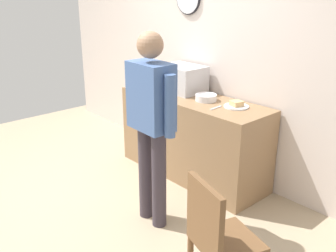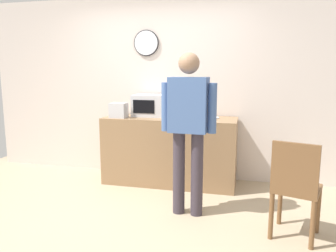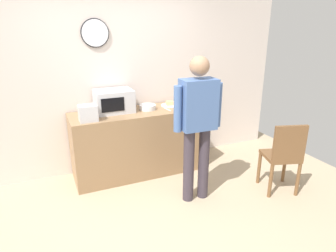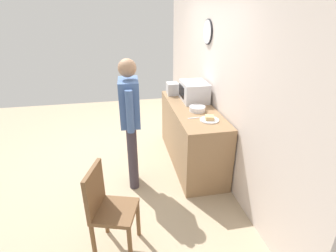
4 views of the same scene
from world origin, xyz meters
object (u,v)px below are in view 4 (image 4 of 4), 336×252
object	(u,v)px
fork_utensil	(194,118)
person_standing	(130,116)
salad_bowl	(197,109)
toaster	(172,89)
microwave	(194,92)
spoon_utensil	(193,93)
wooden_chair	(107,206)
sandwich_plate	(209,119)

from	to	relation	value
fork_utensil	person_standing	distance (m)	0.85
salad_bowl	toaster	bearing A→B (deg)	-167.37
microwave	spoon_utensil	size ratio (longest dim) A/B	2.94
salad_bowl	wooden_chair	world-z (taller)	salad_bowl
person_standing	sandwich_plate	bearing A→B (deg)	84.03
microwave	salad_bowl	distance (m)	0.47
wooden_chair	sandwich_plate	bearing A→B (deg)	125.28
toaster	spoon_utensil	size ratio (longest dim) A/B	1.29
spoon_utensil	person_standing	xyz separation A→B (m)	(1.09, -1.15, 0.10)
sandwich_plate	person_standing	bearing A→B (deg)	-95.97
toaster	person_standing	distance (m)	1.35
fork_utensil	person_standing	world-z (taller)	person_standing
salad_bowl	person_standing	xyz separation A→B (m)	(0.26, -0.97, 0.07)
microwave	sandwich_plate	distance (m)	0.83
spoon_utensil	wooden_chair	size ratio (longest dim) A/B	0.18
toaster	sandwich_plate	bearing A→B (deg)	11.47
fork_utensil	spoon_utensil	xyz separation A→B (m)	(-1.09, 0.31, 0.00)
salad_bowl	person_standing	bearing A→B (deg)	-75.10
toaster	spoon_utensil	distance (m)	0.39
salad_bowl	microwave	bearing A→B (deg)	170.10
salad_bowl	spoon_utensil	xyz separation A→B (m)	(-0.84, 0.18, -0.03)
toaster	wooden_chair	bearing A→B (deg)	-26.87
salad_bowl	person_standing	size ratio (longest dim) A/B	0.13
salad_bowl	fork_utensil	distance (m)	0.28
sandwich_plate	wooden_chair	size ratio (longest dim) A/B	0.27
spoon_utensil	person_standing	world-z (taller)	person_standing
microwave	toaster	distance (m)	0.48
microwave	fork_utensil	distance (m)	0.75
salad_bowl	fork_utensil	xyz separation A→B (m)	(0.25, -0.12, -0.03)
microwave	wooden_chair	size ratio (longest dim) A/B	0.53
sandwich_plate	spoon_utensil	world-z (taller)	sandwich_plate
person_standing	wooden_chair	xyz separation A→B (m)	(1.05, -0.32, -0.50)
sandwich_plate	spoon_utensil	distance (m)	1.21
microwave	fork_utensil	size ratio (longest dim) A/B	2.94
salad_bowl	wooden_chair	xyz separation A→B (m)	(1.31, -1.28, -0.43)
microwave	person_standing	xyz separation A→B (m)	(0.71, -1.05, -0.05)
microwave	salad_bowl	world-z (taller)	microwave
microwave	wooden_chair	world-z (taller)	microwave
microwave	spoon_utensil	world-z (taller)	microwave
sandwich_plate	fork_utensil	distance (m)	0.21
spoon_utensil	person_standing	bearing A→B (deg)	-46.47
person_standing	spoon_utensil	bearing A→B (deg)	133.53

